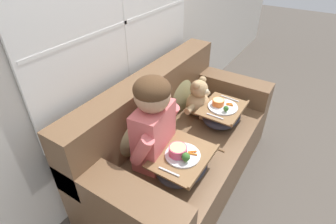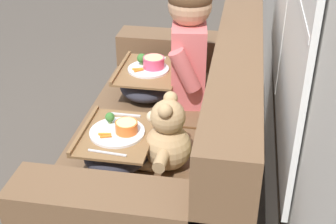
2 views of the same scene
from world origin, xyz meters
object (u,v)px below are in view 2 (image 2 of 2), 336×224
object	(u,v)px
child_figure	(189,37)
lap_tray_child	(149,80)
throw_pillow_behind_teddy	(212,136)
lap_tray_teddy	(118,146)
couch	(178,146)
throw_pillow_behind_child	(223,70)
teddy_bear	(167,138)

from	to	relation	value
child_figure	lap_tray_child	world-z (taller)	child_figure
throw_pillow_behind_teddy	lap_tray_child	distance (m)	0.81
throw_pillow_behind_teddy	lap_tray_teddy	size ratio (longest dim) A/B	1.01
couch	child_figure	distance (m)	0.59
throw_pillow_behind_child	teddy_bear	distance (m)	0.71
throw_pillow_behind_teddy	teddy_bear	size ratio (longest dim) A/B	1.08
throw_pillow_behind_teddy	lap_tray_child	world-z (taller)	throw_pillow_behind_teddy
lap_tray_teddy	couch	bearing A→B (deg)	146.28
couch	throw_pillow_behind_child	xyz separation A→B (m)	(-0.34, 0.20, 0.31)
couch	throw_pillow_behind_teddy	world-z (taller)	couch
lap_tray_child	couch	bearing A→B (deg)	33.62
child_figure	teddy_bear	bearing A→B (deg)	-0.31
throw_pillow_behind_child	couch	bearing A→B (deg)	-30.45
couch	lap_tray_teddy	bearing A→B (deg)	-33.72
throw_pillow_behind_teddy	lap_tray_child	bearing A→B (deg)	-147.93
lap_tray_child	throw_pillow_behind_teddy	bearing A→B (deg)	32.07
lap_tray_teddy	throw_pillow_behind_child	bearing A→B (deg)	147.89
couch	child_figure	xyz separation A→B (m)	(-0.34, 0.00, 0.49)
lap_tray_teddy	teddy_bear	bearing A→B (deg)	89.96
couch	lap_tray_teddy	size ratio (longest dim) A/B	4.41
teddy_bear	child_figure	bearing A→B (deg)	179.69
couch	lap_tray_child	distance (m)	0.46
throw_pillow_behind_child	teddy_bear	xyz separation A→B (m)	(0.68, -0.20, -0.04)
teddy_bear	lap_tray_child	xyz separation A→B (m)	(-0.68, -0.23, -0.06)
throw_pillow_behind_child	lap_tray_child	xyz separation A→B (m)	(-0.00, -0.43, -0.10)
child_figure	lap_tray_teddy	xyz separation A→B (m)	(0.68, -0.23, -0.28)
couch	child_figure	size ratio (longest dim) A/B	2.69
couch	lap_tray_child	xyz separation A→B (m)	(-0.34, -0.23, 0.21)
teddy_bear	lap_tray_teddy	size ratio (longest dim) A/B	0.94
throw_pillow_behind_child	teddy_bear	bearing A→B (deg)	-16.42
couch	teddy_bear	world-z (taller)	couch
couch	lap_tray_child	bearing A→B (deg)	-146.38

